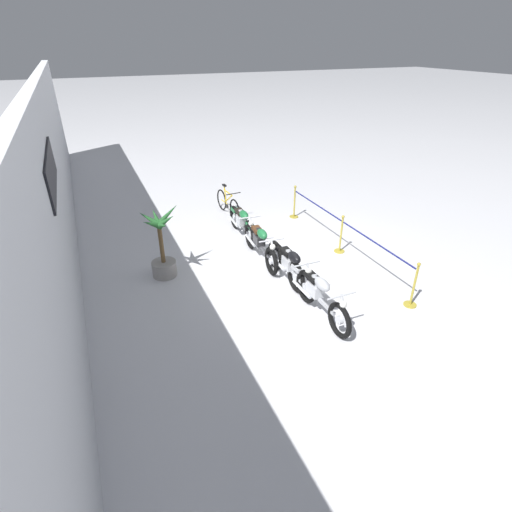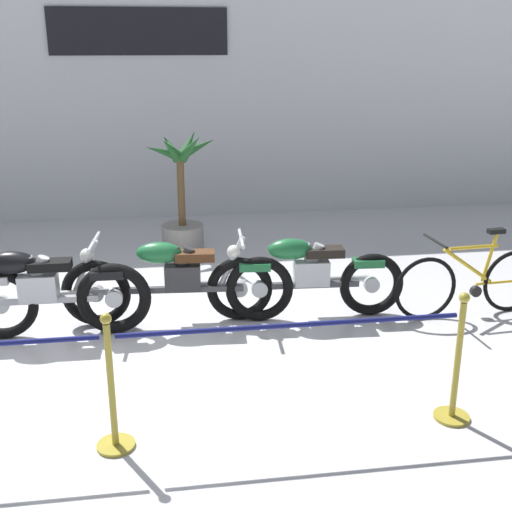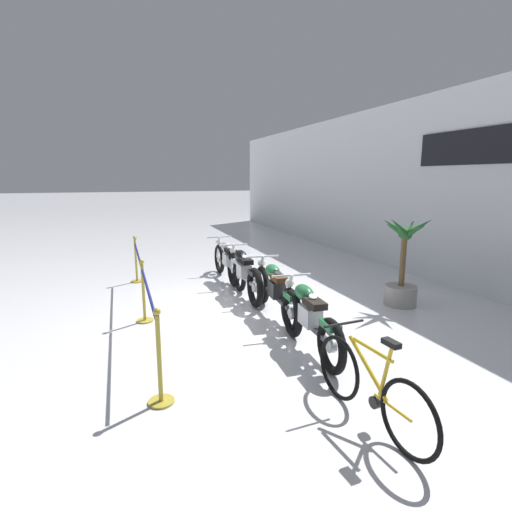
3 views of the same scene
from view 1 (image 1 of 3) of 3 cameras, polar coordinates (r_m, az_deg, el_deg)
ground_plane at (r=10.21m, az=5.37°, el=-1.16°), size 120.00×120.00×0.00m
back_wall at (r=8.28m, az=-26.96°, el=4.52°), size 28.00×0.29×4.20m
motorcycle_silver_0 at (r=8.31m, az=8.63°, el=-5.21°), size 2.42×0.62×0.94m
motorcycle_black_1 at (r=9.17m, az=4.89°, el=-1.47°), size 2.26×0.62×0.95m
motorcycle_green_2 at (r=10.22m, az=0.54°, el=1.98°), size 2.39×0.62×0.93m
motorcycle_green_3 at (r=11.36m, az=-2.01°, el=4.79°), size 2.10×0.62×0.92m
bicycle at (r=12.97m, az=-4.03°, el=7.44°), size 1.71×0.48×0.95m
potted_palm_left_of_row at (r=9.63m, az=-13.24°, el=0.89°), size 1.00×0.98×1.75m
stanchion_far_left at (r=9.89m, az=15.96°, el=1.05°), size 5.35×0.28×1.05m
stanchion_mid_left at (r=10.84m, az=11.98°, el=2.30°), size 0.28×0.28×1.05m
stanchion_mid_right at (r=12.82m, az=5.49°, el=7.04°), size 0.28×0.28×1.05m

